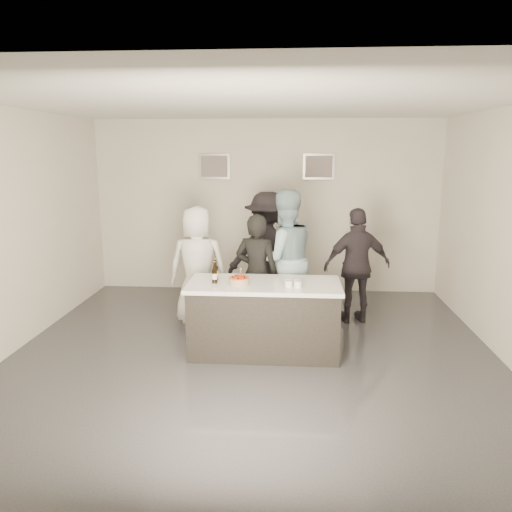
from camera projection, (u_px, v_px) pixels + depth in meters
name	position (u px, v px, depth m)	size (l,w,h in m)	color
floor	(253.00, 356.00, 6.15)	(6.00, 6.00, 0.00)	#3D3D42
ceiling	(253.00, 102.00, 5.52)	(6.00, 6.00, 0.00)	white
wall_back	(266.00, 207.00, 8.76)	(6.00, 0.04, 3.00)	silver
wall_front	(213.00, 323.00, 2.91)	(6.00, 0.04, 3.00)	silver
wall_left	(6.00, 233.00, 6.04)	(0.04, 6.00, 3.00)	silver
picture_left	(214.00, 166.00, 8.64)	(0.54, 0.04, 0.44)	#B2B2B7
picture_right	(319.00, 167.00, 8.52)	(0.54, 0.04, 0.44)	#B2B2B7
bar_counter	(264.00, 318.00, 6.16)	(1.86, 0.86, 0.90)	white
cake	(239.00, 281.00, 6.01)	(0.24, 0.24, 0.07)	#E55C18
beer_bottle_a	(215.00, 269.00, 6.18)	(0.07, 0.07, 0.26)	black
beer_bottle_b	(215.00, 273.00, 6.03)	(0.07, 0.07, 0.26)	black
tumbler_cluster	(293.00, 283.00, 5.92)	(0.19, 0.19, 0.08)	orange
candles	(234.00, 290.00, 5.74)	(0.24, 0.08, 0.01)	pink
person_main_black	(257.00, 274.00, 6.79)	(0.60, 0.40, 1.66)	black
person_main_blue	(284.00, 259.00, 7.00)	(0.95, 0.74, 1.95)	#97BAC5
person_guest_left	(198.00, 265.00, 7.16)	(0.84, 0.54, 1.71)	white
person_guest_right	(357.00, 266.00, 7.21)	(0.98, 0.41, 1.68)	#302931
person_guest_back	(267.00, 253.00, 7.67)	(1.21, 0.69, 1.87)	black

